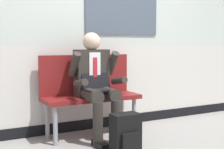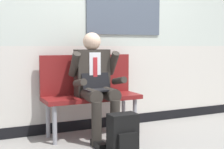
# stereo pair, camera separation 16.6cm
# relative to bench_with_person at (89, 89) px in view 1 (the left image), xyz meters

# --- Properties ---
(ground_plane) EXTENTS (18.00, 18.00, 0.00)m
(ground_plane) POSITION_rel_bench_with_person_xyz_m (0.34, -0.32, -0.56)
(ground_plane) COLOR gray
(station_wall) EXTENTS (5.18, 0.17, 3.18)m
(station_wall) POSITION_rel_bench_with_person_xyz_m (0.34, 0.27, 1.03)
(station_wall) COLOR beige
(station_wall) RESTS_ON ground
(bench_with_person) EXTENTS (1.16, 0.42, 0.97)m
(bench_with_person) POSITION_rel_bench_with_person_xyz_m (0.00, 0.00, 0.00)
(bench_with_person) COLOR maroon
(bench_with_person) RESTS_ON ground
(person_seated) EXTENTS (0.57, 0.70, 1.24)m
(person_seated) POSITION_rel_bench_with_person_xyz_m (0.00, -0.20, 0.10)
(person_seated) COLOR #2D2823
(person_seated) RESTS_ON ground
(backpack) EXTENTS (0.28, 0.21, 0.42)m
(backpack) POSITION_rel_bench_with_person_xyz_m (0.01, -0.86, -0.35)
(backpack) COLOR black
(backpack) RESTS_ON ground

